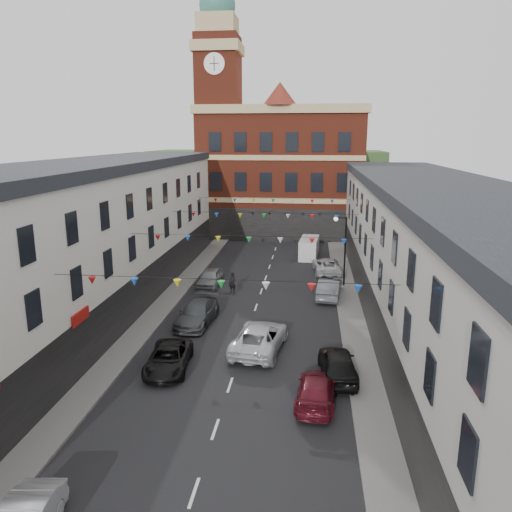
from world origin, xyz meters
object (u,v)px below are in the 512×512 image
at_px(street_lamp, 342,242).
at_px(pedestrian, 232,283).
at_px(car_right_d, 338,364).
at_px(white_van, 309,248).
at_px(car_left_c, 168,359).
at_px(car_right_e, 329,288).
at_px(car_right_f, 327,266).
at_px(moving_car, 259,337).
at_px(car_left_d, 197,313).
at_px(car_left_e, 210,278).
at_px(car_right_c, 316,390).

distance_m(street_lamp, pedestrian, 9.72).
bearing_deg(street_lamp, car_right_d, -93.63).
bearing_deg(white_van, car_left_c, -100.65).
bearing_deg(car_left_c, car_right_e, 51.21).
bearing_deg(street_lamp, car_right_f, 103.63).
bearing_deg(street_lamp, white_van, 104.89).
height_order(car_right_d, car_right_f, car_right_d).
xyz_separation_m(street_lamp, moving_car, (-5.50, -13.56, -3.10)).
height_order(car_left_d, car_left_e, car_left_d).
height_order(car_left_e, white_van, white_van).
relative_size(car_right_f, moving_car, 0.88).
distance_m(car_right_d, pedestrian, 15.91).
height_order(car_left_e, car_right_e, car_right_e).
height_order(car_left_c, car_left_e, car_left_e).
relative_size(street_lamp, car_left_d, 1.15).
height_order(white_van, pedestrian, white_van).
bearing_deg(car_right_d, car_right_f, -94.04).
height_order(car_left_c, car_left_d, car_left_d).
bearing_deg(white_van, street_lamp, -70.43).
relative_size(white_van, pedestrian, 2.68).
xyz_separation_m(car_right_d, car_right_f, (0.00, 20.89, -0.06)).
xyz_separation_m(car_left_c, moving_car, (4.65, 3.09, 0.15)).
relative_size(car_right_c, pedestrian, 2.62).
bearing_deg(street_lamp, moving_car, -112.07).
height_order(car_right_c, pedestrian, pedestrian).
distance_m(street_lamp, moving_car, 14.96).
height_order(car_left_e, car_right_d, car_right_d).
xyz_separation_m(car_left_e, car_right_d, (9.95, -15.51, 0.03)).
bearing_deg(car_right_f, street_lamp, 98.98).
bearing_deg(car_right_e, car_left_c, 62.98).
bearing_deg(car_right_c, car_right_f, -87.91).
bearing_deg(moving_car, white_van, -89.31).
relative_size(car_left_e, moving_car, 0.76).
bearing_deg(car_left_e, car_left_c, -85.88).
relative_size(moving_car, white_van, 1.25).
relative_size(car_right_d, pedestrian, 2.63).
xyz_separation_m(car_left_d, car_right_e, (9.09, 6.65, 0.02)).
height_order(car_right_e, moving_car, moving_car).
height_order(car_right_f, moving_car, moving_car).
xyz_separation_m(car_right_e, moving_car, (-4.44, -10.51, 0.02)).
bearing_deg(car_left_d, car_right_e, 40.59).
bearing_deg(pedestrian, street_lamp, 33.71).
xyz_separation_m(car_right_c, car_right_e, (1.12, 16.19, 0.13)).
height_order(car_right_c, car_right_e, car_right_e).
bearing_deg(car_left_e, car_right_f, 29.41).
xyz_separation_m(car_right_f, moving_car, (-4.45, -17.90, 0.09)).
bearing_deg(car_right_d, car_left_e, -61.38).
bearing_deg(car_left_e, moving_car, -65.28).
distance_m(street_lamp, car_right_c, 19.64).
xyz_separation_m(car_left_d, car_left_e, (-0.85, 8.66, -0.01)).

